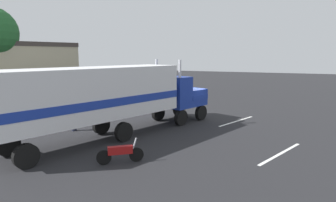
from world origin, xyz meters
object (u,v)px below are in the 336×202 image
Objects in this scene: semi_truck at (112,95)px; person_bystander at (73,117)px; parked_bus at (12,90)px; motorcycle at (121,153)px.

person_bystander is (0.26, 3.15, -1.63)m from semi_truck.
person_bystander is at bearing 85.27° from semi_truck.
person_bystander is at bearing -103.94° from parked_bus.
person_bystander is 7.94m from parked_bus.
person_bystander is at bearing 57.60° from motorcycle.
motorcycle is at bearing -112.46° from parked_bus.
motorcycle is at bearing -122.40° from person_bystander.
parked_bus is (2.15, 10.78, -0.46)m from semi_truck.
semi_truck is 8.10× the size of motorcycle.
semi_truck reaches higher than motorcycle.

